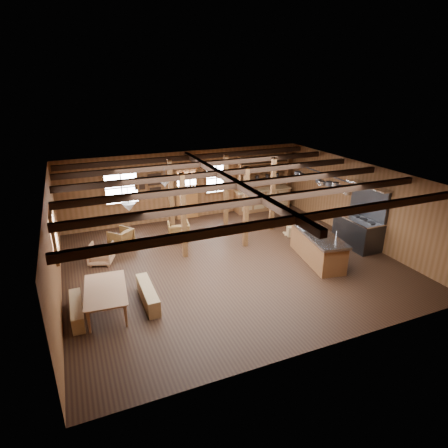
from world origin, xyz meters
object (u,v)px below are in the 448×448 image
(dining_table, at_px, (108,300))
(armchair_a, at_px, (121,238))
(armchair_b, at_px, (179,231))
(kitchen_island, at_px, (317,246))
(armchair_c, at_px, (101,254))
(commercial_range, at_px, (359,227))

(dining_table, bearing_deg, armchair_a, -7.96)
(armchair_b, bearing_deg, kitchen_island, 149.01)
(armchair_a, distance_m, armchair_b, 2.02)
(armchair_b, bearing_deg, armchair_c, 27.52)
(kitchen_island, height_order, dining_table, kitchen_island)
(kitchen_island, xyz_separation_m, commercial_range, (2.01, 0.38, 0.21))
(kitchen_island, xyz_separation_m, armchair_a, (-5.64, 3.54, -0.16))
(dining_table, bearing_deg, armchair_b, -33.66)
(kitchen_island, distance_m, dining_table, 6.54)
(armchair_b, bearing_deg, commercial_range, 163.92)
(commercial_range, height_order, armchair_c, commercial_range)
(commercial_range, bearing_deg, dining_table, -175.11)
(kitchen_island, bearing_deg, armchair_c, 168.94)
(kitchen_island, relative_size, armchair_a, 3.74)
(armchair_b, height_order, armchair_c, armchair_b)
(commercial_range, relative_size, armchair_c, 3.03)
(kitchen_island, distance_m, armchair_a, 6.66)
(dining_table, distance_m, armchair_a, 3.99)
(dining_table, height_order, armchair_b, armchair_b)
(kitchen_island, relative_size, armchair_c, 3.65)
(commercial_range, xyz_separation_m, armchair_a, (-7.65, 3.16, -0.37))
(armchair_a, bearing_deg, commercial_range, 117.69)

